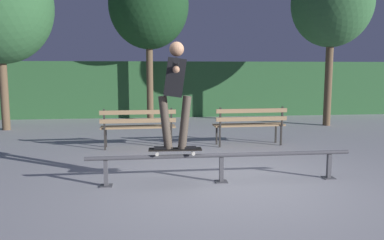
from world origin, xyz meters
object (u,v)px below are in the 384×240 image
at_px(park_bench_left_center, 250,122).
at_px(skateboard, 175,150).
at_px(park_bench_leftmost, 138,124).
at_px(skateboarder, 175,86).
at_px(tree_far_right, 332,3).
at_px(tree_behind_benches, 149,5).
at_px(grind_rail, 222,160).

bearing_deg(park_bench_left_center, skateboard, -124.97).
bearing_deg(park_bench_leftmost, skateboarder, -77.74).
height_order(tree_far_right, tree_behind_benches, tree_behind_benches).
height_order(park_bench_leftmost, park_bench_left_center, same).
height_order(skateboarder, park_bench_leftmost, skateboarder).
xyz_separation_m(park_bench_leftmost, tree_far_right, (5.66, 2.80, 3.09)).
bearing_deg(tree_behind_benches, tree_far_right, -19.78).
distance_m(skateboard, park_bench_left_center, 3.29).
height_order(skateboarder, park_bench_left_center, skateboarder).
xyz_separation_m(park_bench_leftmost, tree_behind_benches, (0.33, 4.71, 3.23)).
bearing_deg(tree_far_right, grind_rail, -128.53).
xyz_separation_m(skateboarder, tree_behind_benches, (-0.26, 7.41, 2.32)).
bearing_deg(grind_rail, skateboarder, -179.99).
height_order(skateboard, tree_far_right, tree_far_right).
xyz_separation_m(grind_rail, tree_behind_benches, (-0.96, 7.41, 3.43)).
bearing_deg(park_bench_leftmost, tree_far_right, 26.33).
bearing_deg(skateboard, park_bench_leftmost, 102.20).
distance_m(skateboard, tree_far_right, 8.10).
bearing_deg(park_bench_leftmost, grind_rail, -64.56).
height_order(park_bench_leftmost, tree_behind_benches, tree_behind_benches).
bearing_deg(skateboarder, grind_rail, 0.01).
bearing_deg(park_bench_leftmost, park_bench_left_center, 0.00).
relative_size(grind_rail, park_bench_leftmost, 2.50).
xyz_separation_m(grind_rail, skateboarder, (-0.70, -0.00, 1.11)).
distance_m(park_bench_left_center, tree_far_right, 5.25).
xyz_separation_m(park_bench_left_center, tree_far_right, (3.19, 2.80, 3.09)).
relative_size(tree_far_right, tree_behind_benches, 0.95).
distance_m(skateboarder, park_bench_left_center, 3.41).
bearing_deg(tree_far_right, skateboarder, -132.70).
bearing_deg(skateboard, skateboarder, -2.88).
bearing_deg(tree_behind_benches, skateboard, -88.02).
distance_m(skateboarder, park_bench_leftmost, 2.91).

